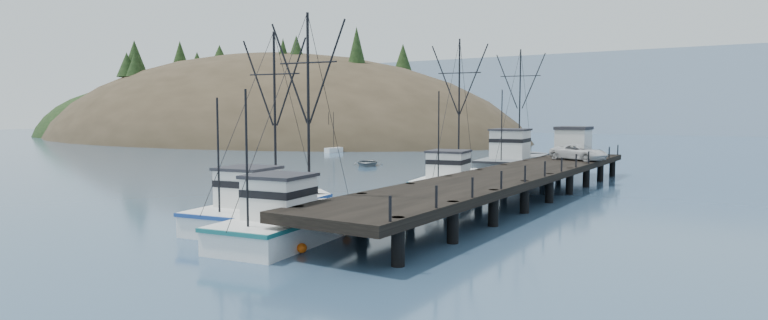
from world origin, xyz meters
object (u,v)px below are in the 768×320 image
trawler_mid (266,209)px  pickup_truck (579,152)px  pier_shed (573,141)px  motorboat (367,166)px  trawler_far (454,181)px  trawler_near (298,221)px  work_vessel (515,163)px  pier (513,176)px

trawler_mid → pickup_truck: 30.31m
pickup_truck → pier_shed: bearing=40.3°
motorboat → trawler_far: bearing=-68.4°
trawler_near → work_vessel: bearing=92.2°
trawler_near → trawler_far: bearing=93.4°
pier_shed → trawler_near: bearing=-95.9°
trawler_far → pickup_truck: size_ratio=2.47×
pier → trawler_mid: (-8.35, -16.05, -0.87)m
pier → work_vessel: (-5.69, 16.00, -0.46)m
work_vessel → pier: bearing=-70.4°
work_vessel → motorboat: bearing=177.8°
trawler_near → pier_shed: (3.73, 35.95, 2.60)m
pier → work_vessel: 16.99m
pier → motorboat: bearing=144.8°
pier → pickup_truck: pickup_truck is taller
trawler_mid → motorboat: trawler_mid is taller
pier → trawler_near: 18.50m
trawler_near → motorboat: (-19.34, 34.65, -0.82)m
trawler_near → trawler_far: trawler_far is taller
pier → work_vessel: work_vessel is taller
work_vessel → motorboat: size_ratio=3.08×
pier → trawler_far: trawler_far is taller
trawler_near → trawler_far: (-1.17, 20.02, 0.00)m
pickup_truck → motorboat: bearing=101.3°
trawler_near → pier_shed: 36.24m
trawler_near → trawler_mid: (-3.97, 1.90, -0.00)m
pickup_truck → work_vessel: bearing=84.8°
trawler_mid → trawler_far: size_ratio=0.91×
work_vessel → motorboat: 18.08m
trawler_mid → trawler_near: bearing=-25.6°
trawler_far → pickup_truck: 12.72m
trawler_near → trawler_mid: trawler_near is taller
trawler_far → motorboat: size_ratio=2.48×
trawler_far → work_vessel: size_ratio=0.81×
trawler_near → pickup_truck: bearing=79.5°
motorboat → trawler_near: bearing=-90.4°
trawler_near → pier_shed: bearing=84.1°
pier → trawler_mid: size_ratio=3.94×
pier → motorboat: 29.05m
trawler_near → trawler_mid: size_ratio=1.03×
trawler_near → pier: bearing=76.3°
trawler_far → pier_shed: bearing=72.9°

